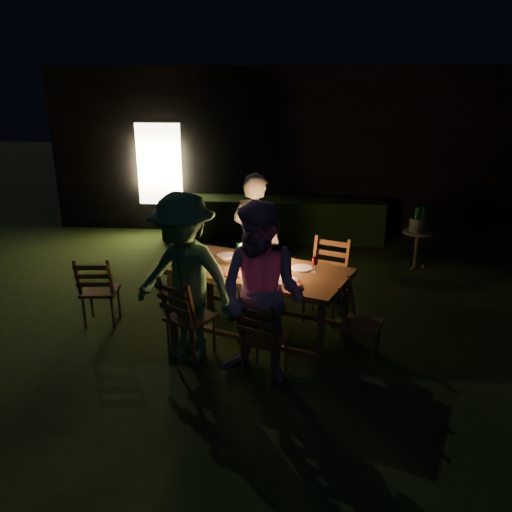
# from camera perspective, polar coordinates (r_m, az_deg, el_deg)

# --- Properties ---
(garden_envelope) EXTENTS (40.00, 40.00, 3.20)m
(garden_envelope) POSITION_cam_1_polar(r_m,az_deg,el_deg) (11.80, 5.14, 12.70)
(garden_envelope) COLOR black
(garden_envelope) RESTS_ON ground
(dining_table) EXTENTS (2.27, 1.69, 0.85)m
(dining_table) POSITION_cam_1_polar(r_m,az_deg,el_deg) (5.78, 0.26, -2.22)
(dining_table) COLOR #4E351A
(dining_table) RESTS_ON ground
(chair_near_left) EXTENTS (0.62, 0.63, 1.00)m
(chair_near_left) POSITION_cam_1_polar(r_m,az_deg,el_deg) (5.58, -7.56, -8.45)
(chair_near_left) COLOR #4E351A
(chair_near_left) RESTS_ON ground
(chair_near_right) EXTENTS (0.55, 0.57, 0.93)m
(chair_near_right) POSITION_cam_1_polar(r_m,az_deg,el_deg) (5.18, 0.90, -10.81)
(chair_near_right) COLOR #4E351A
(chair_near_right) RESTS_ON ground
(chair_far_left) EXTENTS (0.63, 0.65, 1.07)m
(chair_far_left) POSITION_cam_1_polar(r_m,az_deg,el_deg) (6.77, -0.22, -2.98)
(chair_far_left) COLOR #4E351A
(chair_far_left) RESTS_ON ground
(chair_far_right) EXTENTS (0.63, 0.65, 1.06)m
(chair_far_right) POSITION_cam_1_polar(r_m,az_deg,el_deg) (6.41, 7.78, -4.48)
(chair_far_right) COLOR #4E351A
(chair_far_right) RESTS_ON ground
(chair_end) EXTENTS (0.55, 0.53, 0.91)m
(chair_end) POSITION_cam_1_polar(r_m,az_deg,el_deg) (5.59, 11.74, -8.94)
(chair_end) COLOR #4E351A
(chair_end) RESTS_ON ground
(chair_spare) EXTENTS (0.48, 0.51, 0.96)m
(chair_spare) POSITION_cam_1_polar(r_m,az_deg,el_deg) (6.54, -17.32, -5.06)
(chair_spare) COLOR #4E351A
(chair_spare) RESTS_ON ground
(person_house_side) EXTENTS (0.77, 0.64, 1.81)m
(person_house_side) POSITION_cam_1_polar(r_m,az_deg,el_deg) (6.62, -0.04, 1.81)
(person_house_side) COLOR beige
(person_house_side) RESTS_ON ground
(person_opp_right) EXTENTS (1.09, 0.98, 1.84)m
(person_opp_right) POSITION_cam_1_polar(r_m,az_deg,el_deg) (4.86, 0.67, -4.51)
(person_opp_right) COLOR #AF78AA
(person_opp_right) RESTS_ON ground
(person_opp_left) EXTENTS (1.36, 1.08, 1.85)m
(person_opp_left) POSITION_cam_1_polar(r_m,az_deg,el_deg) (5.28, -8.12, -2.67)
(person_opp_left) COLOR #376F44
(person_opp_left) RESTS_ON ground
(lantern) EXTENTS (0.16, 0.16, 0.35)m
(lantern) POSITION_cam_1_polar(r_m,az_deg,el_deg) (5.72, 0.94, 0.12)
(lantern) COLOR white
(lantern) RESTS_ON dining_table
(plate_far_left) EXTENTS (0.25, 0.25, 0.01)m
(plate_far_left) POSITION_cam_1_polar(r_m,az_deg,el_deg) (6.18, -3.38, 0.07)
(plate_far_left) COLOR white
(plate_far_left) RESTS_ON dining_table
(plate_near_left) EXTENTS (0.25, 0.25, 0.01)m
(plate_near_left) POSITION_cam_1_polar(r_m,az_deg,el_deg) (5.82, -5.56, -1.18)
(plate_near_left) COLOR white
(plate_near_left) RESTS_ON dining_table
(plate_far_right) EXTENTS (0.25, 0.25, 0.01)m
(plate_far_right) POSITION_cam_1_polar(r_m,az_deg,el_deg) (5.76, 5.25, -1.39)
(plate_far_right) COLOR white
(plate_far_right) RESTS_ON dining_table
(plate_near_right) EXTENTS (0.25, 0.25, 0.01)m
(plate_near_right) POSITION_cam_1_polar(r_m,az_deg,el_deg) (5.38, 3.50, -2.85)
(plate_near_right) COLOR white
(plate_near_right) RESTS_ON dining_table
(wineglass_a) EXTENTS (0.06, 0.06, 0.18)m
(wineglass_a) POSITION_cam_1_polar(r_m,az_deg,el_deg) (6.09, -1.08, 0.60)
(wineglass_a) COLOR #59070F
(wineglass_a) RESTS_ON dining_table
(wineglass_b) EXTENTS (0.06, 0.06, 0.18)m
(wineglass_b) POSITION_cam_1_polar(r_m,az_deg,el_deg) (5.96, -6.45, 0.10)
(wineglass_b) COLOR #59070F
(wineglass_b) RESTS_ON dining_table
(wineglass_c) EXTENTS (0.06, 0.06, 0.18)m
(wineglass_c) POSITION_cam_1_polar(r_m,az_deg,el_deg) (5.36, 1.79, -2.00)
(wineglass_c) COLOR #59070F
(wineglass_c) RESTS_ON dining_table
(wineglass_d) EXTENTS (0.06, 0.06, 0.18)m
(wineglass_d) POSITION_cam_1_polar(r_m,az_deg,el_deg) (5.65, 6.72, -1.02)
(wineglass_d) COLOR #59070F
(wineglass_d) RESTS_ON dining_table
(wineglass_e) EXTENTS (0.06, 0.06, 0.18)m
(wineglass_e) POSITION_cam_1_polar(r_m,az_deg,el_deg) (5.51, -2.06, -1.39)
(wineglass_e) COLOR silver
(wineglass_e) RESTS_ON dining_table
(bottle_table) EXTENTS (0.07, 0.07, 0.28)m
(bottle_table) POSITION_cam_1_polar(r_m,az_deg,el_deg) (5.81, -1.94, 0.24)
(bottle_table) COLOR #0F471E
(bottle_table) RESTS_ON dining_table
(napkin_left) EXTENTS (0.18, 0.14, 0.01)m
(napkin_left) POSITION_cam_1_polar(r_m,az_deg,el_deg) (5.55, -2.61, -2.16)
(napkin_left) COLOR red
(napkin_left) RESTS_ON dining_table
(napkin_right) EXTENTS (0.18, 0.14, 0.01)m
(napkin_right) POSITION_cam_1_polar(r_m,az_deg,el_deg) (5.28, 4.15, -3.33)
(napkin_right) COLOR red
(napkin_right) RESTS_ON dining_table
(phone) EXTENTS (0.14, 0.07, 0.01)m
(phone) POSITION_cam_1_polar(r_m,az_deg,el_deg) (5.80, -6.56, -1.35)
(phone) COLOR black
(phone) RESTS_ON dining_table
(side_table) EXTENTS (0.46, 0.46, 0.62)m
(side_table) POSITION_cam_1_polar(r_m,az_deg,el_deg) (8.47, 17.96, 2.23)
(side_table) COLOR brown
(side_table) RESTS_ON ground
(ice_bucket) EXTENTS (0.30, 0.30, 0.22)m
(ice_bucket) POSITION_cam_1_polar(r_m,az_deg,el_deg) (8.42, 18.09, 3.43)
(ice_bucket) COLOR #A5A8AD
(ice_bucket) RESTS_ON side_table
(bottle_bucket_a) EXTENTS (0.07, 0.07, 0.32)m
(bottle_bucket_a) POSITION_cam_1_polar(r_m,az_deg,el_deg) (8.36, 17.84, 3.70)
(bottle_bucket_a) COLOR #0F471E
(bottle_bucket_a) RESTS_ON side_table
(bottle_bucket_b) EXTENTS (0.07, 0.07, 0.32)m
(bottle_bucket_b) POSITION_cam_1_polar(r_m,az_deg,el_deg) (8.45, 18.40, 3.82)
(bottle_bucket_b) COLOR #0F471E
(bottle_bucket_b) RESTS_ON side_table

